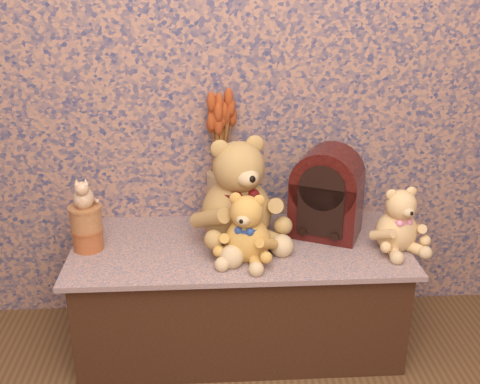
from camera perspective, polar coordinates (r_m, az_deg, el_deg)
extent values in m
cube|color=navy|center=(2.30, -0.51, 17.50)|extent=(3.00, 0.10, 2.60)
cube|color=#394F75|center=(2.36, -0.07, -10.06)|extent=(1.30, 0.59, 0.45)
cylinder|color=tan|center=(2.39, -1.67, -0.63)|extent=(0.17, 0.17, 0.22)
cylinder|color=#C48239|center=(2.28, -14.87, -4.54)|extent=(0.14, 0.14, 0.08)
cylinder|color=tan|center=(2.24, -15.08, -2.53)|extent=(0.14, 0.14, 0.09)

